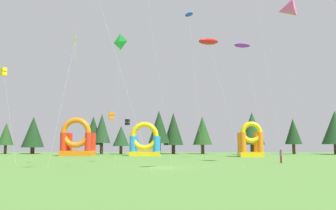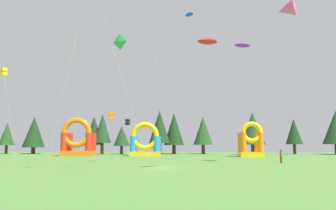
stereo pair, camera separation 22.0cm
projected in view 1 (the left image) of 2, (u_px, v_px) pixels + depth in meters
The scene contains 25 objects.
ground_plane at pixel (163, 168), 38.03m from camera, with size 120.00×120.00×0.00m, color #548438.
kite_yellow_box at pixel (4, 72), 46.90m from camera, with size 3.89×2.70×12.94m.
kite_pink_delta at pixel (287, 9), 46.27m from camera, with size 5.32×8.70×21.92m.
kite_orange_box at pixel (111, 116), 48.74m from camera, with size 2.02×0.96×7.09m.
kite_purple_parafoil at pixel (242, 46), 58.71m from camera, with size 5.39×2.30×19.89m.
kite_lime_diamond at pixel (76, 41), 42.76m from camera, with size 1.91×3.82×16.03m.
kite_green_diamond at pixel (119, 43), 38.62m from camera, with size 1.45×2.67×14.62m.
kite_red_parafoil at pixel (209, 42), 35.21m from camera, with size 5.34×4.88×13.61m.
kite_blue_parafoil at pixel (189, 15), 66.39m from camera, with size 3.17×5.09×27.85m.
kite_black_box at pixel (127, 122), 59.52m from camera, with size 1.82×1.17×6.77m.
person_left_edge at pixel (281, 155), 46.55m from camera, with size 0.43×0.43×1.85m.
inflatable_yellow_castle at pixel (77, 142), 71.18m from camera, with size 6.47×4.86×7.86m.
inflatable_blue_arch at pixel (145, 144), 70.71m from camera, with size 6.07×4.69×6.93m.
inflatable_orange_dome at pixel (251, 143), 66.78m from camera, with size 4.42×4.19×6.79m.
tree_row_0 at pixel (6, 134), 84.01m from camera, with size 3.75×3.75×7.62m.
tree_row_1 at pixel (33, 132), 84.67m from camera, with size 5.39×5.39×9.09m.
tree_row_2 at pixel (93, 131), 82.61m from camera, with size 4.59×4.59×9.01m.
tree_row_3 at pixel (102, 128), 81.91m from camera, with size 4.11×4.11×9.63m.
tree_row_4 at pixel (121, 136), 82.01m from camera, with size 3.92×3.92×6.71m.
tree_row_5 at pixel (159, 127), 82.25m from camera, with size 5.06×5.06×10.39m.
tree_row_6 at pixel (173, 129), 84.25m from camera, with size 4.85×4.85×10.02m.
tree_row_7 at pixel (202, 131), 83.85m from camera, with size 4.69×4.69×9.10m.
tree_row_8 at pixel (252, 129), 79.00m from camera, with size 5.62×5.62×9.70m.
tree_row_9 at pixel (293, 132), 82.57m from camera, with size 3.99×3.99×8.45m.
tree_row_10 at pixel (335, 128), 80.41m from camera, with size 6.36×6.36×10.19m.
Camera 1 is at (2.20, -38.50, 2.78)m, focal length 36.80 mm.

